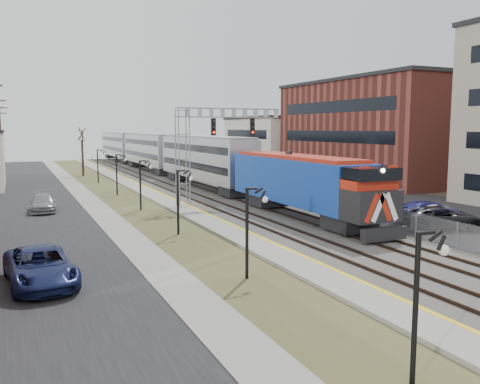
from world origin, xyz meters
TOP-DOWN VIEW (x-y plane):
  - ground at (0.00, 0.00)m, footprint 160.00×160.00m
  - street_west at (-11.50, 35.00)m, footprint 7.00×120.00m
  - sidewalk at (-7.00, 35.00)m, footprint 2.00×120.00m
  - grass_median at (-4.00, 35.00)m, footprint 4.00×120.00m
  - platform at (-1.00, 35.00)m, footprint 2.00×120.00m
  - ballast_bed at (4.00, 35.00)m, footprint 8.00×120.00m
  - parking_lot at (16.00, 35.00)m, footprint 16.00×120.00m
  - platform_edge at (-0.12, 35.00)m, footprint 0.24×120.00m
  - track_near at (2.00, 35.00)m, footprint 1.58×120.00m
  - track_far at (5.50, 35.00)m, footprint 1.58×120.00m
  - train at (5.50, 54.97)m, footprint 3.00×85.85m
  - signal_gantry at (1.22, 27.99)m, footprint 9.00×1.07m
  - lampposts at (-4.00, 18.29)m, footprint 0.14×62.14m
  - fence at (8.20, 35.00)m, footprint 0.04×120.00m
  - buildings_east at (30.00, 31.18)m, footprint 16.00×76.00m
  - bare_trees at (-12.66, 38.91)m, footprint 12.30×42.30m
  - car_lot_b at (12.78, 14.64)m, footprint 4.46×2.17m
  - car_lot_c at (11.95, 12.68)m, footprint 5.84×4.31m
  - car_lot_d at (12.74, 14.57)m, footprint 5.56×2.98m
  - car_lot_e at (11.75, 26.63)m, footprint 4.79×2.02m
  - car_lot_f at (11.39, 37.49)m, footprint 4.56×1.73m
  - car_street_a at (-12.17, 10.78)m, footprint 3.02×5.66m
  - car_street_b at (-11.08, 30.70)m, footprint 2.03×4.58m
  - car_lot_g at (11.62, 43.10)m, footprint 4.29×2.34m

SIDE VIEW (x-z plane):
  - ground at x=0.00m, z-range 0.00..0.00m
  - street_west at x=-11.50m, z-range 0.00..0.04m
  - parking_lot at x=16.00m, z-range 0.00..0.04m
  - grass_median at x=-4.00m, z-range 0.00..0.06m
  - sidewalk at x=-7.00m, z-range 0.00..0.08m
  - ballast_bed at x=4.00m, z-range 0.00..0.20m
  - platform at x=-1.00m, z-range 0.00..0.24m
  - platform_edge at x=-0.12m, z-range 0.24..0.25m
  - track_near at x=2.00m, z-range 0.20..0.35m
  - track_far at x=5.50m, z-range 0.20..0.35m
  - car_street_b at x=-11.08m, z-range 0.00..1.31m
  - car_lot_g at x=11.62m, z-range 0.00..1.34m
  - car_lot_b at x=12.78m, z-range 0.00..1.41m
  - car_lot_c at x=11.95m, z-range 0.00..1.47m
  - car_lot_f at x=11.39m, z-range 0.00..1.48m
  - car_street_a at x=-12.17m, z-range 0.00..1.51m
  - car_lot_d at x=12.74m, z-range 0.00..1.53m
  - fence at x=8.20m, z-range 0.00..1.60m
  - car_lot_e at x=11.75m, z-range 0.00..1.62m
  - lampposts at x=-4.00m, z-range 0.00..4.00m
  - bare_trees at x=-12.66m, z-range -0.27..5.68m
  - train at x=5.50m, z-range 0.26..5.58m
  - signal_gantry at x=1.22m, z-range 1.51..9.66m
  - buildings_east at x=30.00m, z-range -1.19..13.81m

